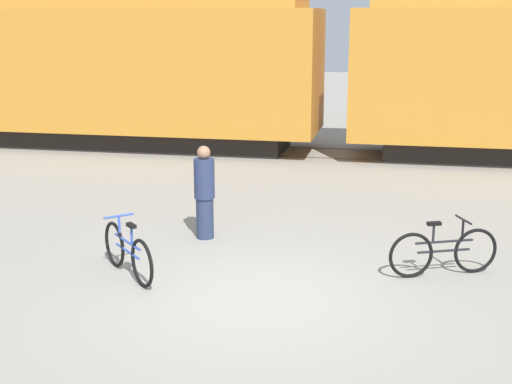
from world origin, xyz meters
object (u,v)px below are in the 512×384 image
object	(u,v)px
bicycle_black	(444,252)
person_in_navy	(204,193)
freight_train	(336,51)
bicycle_blue	(128,252)

from	to	relation	value
bicycle_black	person_in_navy	bearing A→B (deg)	164.77
freight_train	person_in_navy	bearing A→B (deg)	-99.84
bicycle_black	person_in_navy	world-z (taller)	person_in_navy
freight_train	bicycle_blue	size ratio (longest dim) A/B	19.16
freight_train	person_in_navy	xyz separation A→B (m)	(-1.40, -8.09, -1.98)
freight_train	bicycle_blue	bearing A→B (deg)	-101.22
bicycle_black	person_in_navy	size ratio (longest dim) A/B	0.99
bicycle_black	bicycle_blue	distance (m)	4.56
bicycle_black	bicycle_blue	bearing A→B (deg)	-168.04
bicycle_black	bicycle_blue	size ratio (longest dim) A/B	1.26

